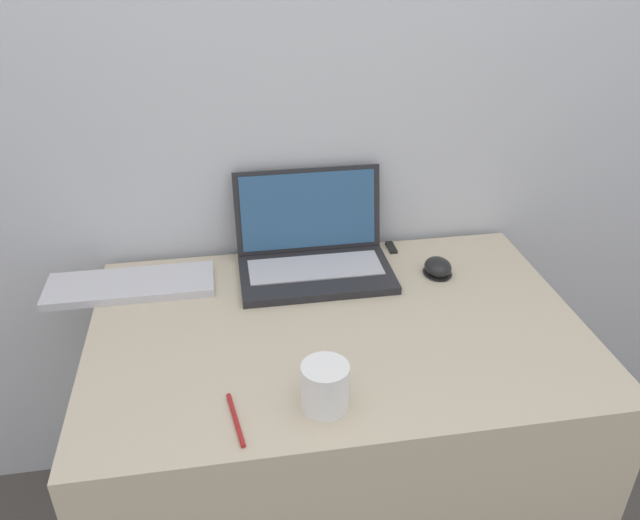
{
  "coord_description": "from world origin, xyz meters",
  "views": [
    {
      "loc": [
        -0.22,
        -0.76,
        1.55
      ],
      "look_at": [
        -0.02,
        0.51,
        0.82
      ],
      "focal_mm": 35.0,
      "sensor_mm": 36.0,
      "label": 1
    }
  ],
  "objects_px": {
    "usb_stick": "(391,247)",
    "external_keyboard": "(131,285)",
    "laptop": "(313,250)",
    "computer_mouse": "(438,268)",
    "drink_cup": "(325,386)",
    "pen": "(236,419)"
  },
  "relations": [
    {
      "from": "drink_cup",
      "to": "pen",
      "type": "xyz_separation_m",
      "value": [
        -0.17,
        -0.01,
        -0.04
      ]
    },
    {
      "from": "drink_cup",
      "to": "external_keyboard",
      "type": "relative_size",
      "value": 0.23
    },
    {
      "from": "laptop",
      "to": "drink_cup",
      "type": "xyz_separation_m",
      "value": [
        -0.06,
        -0.5,
        -0.0
      ]
    },
    {
      "from": "external_keyboard",
      "to": "computer_mouse",
      "type": "bearing_deg",
      "value": -4.17
    },
    {
      "from": "computer_mouse",
      "to": "usb_stick",
      "type": "height_order",
      "value": "computer_mouse"
    },
    {
      "from": "external_keyboard",
      "to": "pen",
      "type": "bearing_deg",
      "value": -64.96
    },
    {
      "from": "computer_mouse",
      "to": "pen",
      "type": "distance_m",
      "value": 0.69
    },
    {
      "from": "laptop",
      "to": "pen",
      "type": "height_order",
      "value": "laptop"
    },
    {
      "from": "usb_stick",
      "to": "external_keyboard",
      "type": "bearing_deg",
      "value": -172.28
    },
    {
      "from": "drink_cup",
      "to": "usb_stick",
      "type": "xyz_separation_m",
      "value": [
        0.28,
        0.57,
        -0.04
      ]
    },
    {
      "from": "laptop",
      "to": "external_keyboard",
      "type": "relative_size",
      "value": 0.95
    },
    {
      "from": "computer_mouse",
      "to": "external_keyboard",
      "type": "distance_m",
      "value": 0.76
    },
    {
      "from": "laptop",
      "to": "computer_mouse",
      "type": "relative_size",
      "value": 4.48
    },
    {
      "from": "drink_cup",
      "to": "laptop",
      "type": "bearing_deg",
      "value": 83.59
    },
    {
      "from": "drink_cup",
      "to": "external_keyboard",
      "type": "bearing_deg",
      "value": 129.64
    },
    {
      "from": "laptop",
      "to": "external_keyboard",
      "type": "distance_m",
      "value": 0.46
    },
    {
      "from": "pen",
      "to": "computer_mouse",
      "type": "bearing_deg",
      "value": 39.61
    },
    {
      "from": "usb_stick",
      "to": "computer_mouse",
      "type": "bearing_deg",
      "value": -61.3
    },
    {
      "from": "drink_cup",
      "to": "usb_stick",
      "type": "distance_m",
      "value": 0.64
    },
    {
      "from": "laptop",
      "to": "computer_mouse",
      "type": "height_order",
      "value": "laptop"
    },
    {
      "from": "usb_stick",
      "to": "drink_cup",
      "type": "bearing_deg",
      "value": -116.25
    },
    {
      "from": "computer_mouse",
      "to": "usb_stick",
      "type": "xyz_separation_m",
      "value": [
        -0.08,
        0.15,
        -0.01
      ]
    }
  ]
}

